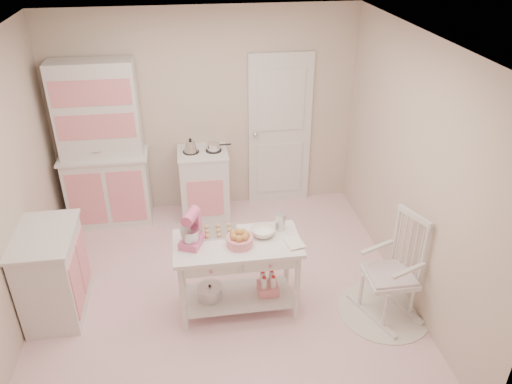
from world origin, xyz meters
TOP-DOWN VIEW (x-y plane):
  - room_shell at (0.00, 0.00)m, footprint 3.84×3.84m
  - door at (0.95, 1.87)m, footprint 0.82×0.05m
  - hutch at (-1.28, 1.66)m, footprint 1.06×0.50m
  - stove at (-0.08, 1.61)m, footprint 0.62×0.57m
  - base_cabinet at (-1.63, -0.00)m, footprint 0.54×0.84m
  - lace_rug at (1.58, -0.51)m, footprint 0.92×0.92m
  - rocking_chair at (1.58, -0.51)m, footprint 0.71×0.85m
  - work_table at (0.15, -0.23)m, footprint 1.20×0.60m
  - stand_mixer at (-0.27, -0.21)m, footprint 0.30×0.34m
  - cookie_tray at (-0.00, -0.05)m, footprint 0.34×0.24m
  - bread_basket at (0.17, -0.28)m, footprint 0.25×0.25m
  - mixing_bowl at (0.41, -0.15)m, footprint 0.24×0.24m
  - metal_pitcher at (0.59, -0.07)m, footprint 0.10×0.10m
  - recipe_book at (0.60, -0.35)m, footprint 0.19×0.23m

SIDE VIEW (x-z plane):
  - lace_rug at x=1.58m, z-range 0.00..0.01m
  - work_table at x=0.15m, z-range 0.00..0.80m
  - stove at x=-0.08m, z-range 0.00..0.92m
  - base_cabinet at x=-1.63m, z-range 0.00..0.92m
  - rocking_chair at x=1.58m, z-range 0.00..1.10m
  - cookie_tray at x=0.00m, z-range 0.80..0.82m
  - recipe_book at x=0.60m, z-range 0.80..0.82m
  - mixing_bowl at x=0.41m, z-range 0.80..0.87m
  - bread_basket at x=0.17m, z-range 0.80..0.89m
  - metal_pitcher at x=0.59m, z-range 0.80..0.97m
  - stand_mixer at x=-0.27m, z-range 0.80..1.14m
  - door at x=0.95m, z-range 0.00..2.04m
  - hutch at x=-1.28m, z-range 0.00..2.08m
  - room_shell at x=0.00m, z-range 0.34..2.96m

